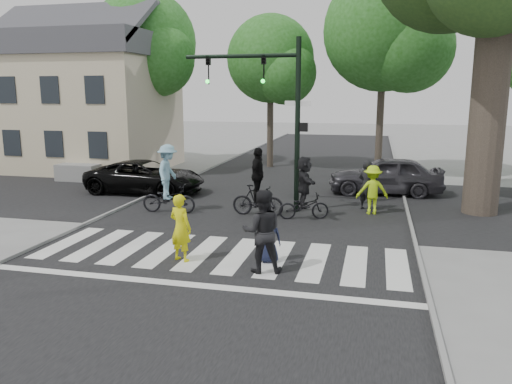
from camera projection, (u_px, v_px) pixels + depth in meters
ground at (207, 267)px, 12.12m from camera, size 120.00×120.00×0.00m
road_stem at (255, 218)px, 16.89m from camera, size 10.00×70.00×0.01m
road_cross at (273, 200)px, 19.75m from camera, size 70.00×10.00×0.01m
curb_left at (120, 208)px, 18.04m from camera, size 0.10×70.00×0.10m
curb_right at (411, 225)px, 15.72m from camera, size 0.10×70.00×0.10m
crosswalk at (216, 258)px, 12.75m from camera, size 10.00×3.85×0.01m
traffic_signal at (274, 100)px, 17.19m from camera, size 4.45×0.29×6.00m
bg_tree_0 at (73, 59)px, 29.34m from camera, size 5.46×5.20×8.97m
bg_tree_1 at (147, 47)px, 27.59m from camera, size 6.09×5.80×9.80m
bg_tree_2 at (274, 63)px, 27.24m from camera, size 5.04×4.80×8.40m
bg_tree_3 at (390, 35)px, 24.34m from camera, size 6.30×6.00×10.20m
house at (91, 100)px, 27.35m from camera, size 8.40×8.10×8.82m
pedestrian_woman at (181, 228)px, 12.40m from camera, size 0.73×0.59×1.71m
pedestrian_child at (269, 238)px, 12.35m from camera, size 0.70×0.56×1.23m
pedestrian_adult at (262, 231)px, 11.61m from camera, size 1.12×0.97×1.97m
cyclist_left at (168, 184)px, 17.40m from camera, size 1.94×1.28×2.42m
cyclist_mid at (258, 188)px, 16.97m from camera, size 1.83×1.12×2.35m
cyclist_right at (304, 191)px, 16.54m from camera, size 1.77×1.63×2.12m
car_suv at (146, 177)px, 20.96m from camera, size 4.98×2.34×1.38m
car_grey at (385, 175)px, 20.73m from camera, size 4.74×2.14×1.58m
bystander_hivis at (372, 190)px, 17.25m from camera, size 1.21×0.85×1.71m
bystander_dark at (367, 185)px, 17.86m from camera, size 0.79×0.71×1.81m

